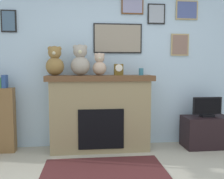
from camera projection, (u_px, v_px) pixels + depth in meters
The scene contains 11 objects.
back_wall at pixel (123, 65), 4.03m from camera, with size 5.20×0.15×2.60m.
fireplace at pixel (100, 112), 3.77m from camera, with size 1.59×0.51×1.15m.
bookshelf at pixel (0, 117), 3.64m from camera, with size 0.41×0.16×1.16m.
tv_stand at pixel (206, 132), 3.90m from camera, with size 0.73×0.40×0.49m, color black.
television at pixel (207, 108), 3.87m from camera, with size 0.46×0.14×0.31m.
area_rug at pixel (105, 174), 2.92m from camera, with size 1.52×1.09×0.01m, color #4F2223.
candle_jar at pixel (141, 72), 3.76m from camera, with size 0.07×0.07×0.11m, color teal.
mantel_clock at pixel (119, 70), 3.72m from camera, with size 0.13×0.10×0.17m.
teddy_bear_cream at pixel (55, 62), 3.61m from camera, with size 0.27×0.27×0.43m.
teddy_bear_grey at pixel (80, 62), 3.65m from camera, with size 0.28×0.28×0.46m.
teddy_bear_tan at pixel (99, 65), 3.68m from camera, with size 0.21×0.21×0.34m.
Camera 1 is at (-0.60, -2.01, 1.27)m, focal length 39.39 mm.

